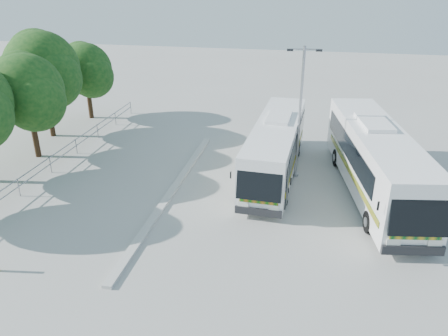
% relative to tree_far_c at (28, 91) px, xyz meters
% --- Properties ---
extents(ground, '(100.00, 100.00, 0.00)m').
position_rel_tree_far_c_xyz_m(ground, '(12.12, -5.10, -4.26)').
color(ground, '#A1A19C').
rests_on(ground, ground).
extents(kerb_divider, '(0.40, 16.00, 0.15)m').
position_rel_tree_far_c_xyz_m(kerb_divider, '(9.82, -3.10, -4.18)').
color(kerb_divider, '#B2B2AD').
rests_on(kerb_divider, ground).
extents(railing, '(0.06, 22.00, 1.00)m').
position_rel_tree_far_c_xyz_m(railing, '(2.12, -1.10, -3.52)').
color(railing, gray).
rests_on(railing, ground).
extents(tree_far_c, '(4.97, 4.69, 6.49)m').
position_rel_tree_far_c_xyz_m(tree_far_c, '(0.00, 0.00, 0.00)').
color(tree_far_c, '#382314').
rests_on(tree_far_c, ground).
extents(tree_far_d, '(5.62, 5.30, 7.33)m').
position_rel_tree_far_c_xyz_m(tree_far_d, '(-1.19, 3.70, 0.56)').
color(tree_far_d, '#382314').
rests_on(tree_far_d, ground).
extents(tree_far_e, '(4.54, 4.28, 5.92)m').
position_rel_tree_far_c_xyz_m(tree_far_e, '(-0.51, 8.20, -0.37)').
color(tree_far_e, '#382314').
rests_on(tree_far_e, ground).
extents(coach_main, '(2.82, 11.25, 3.10)m').
position_rel_tree_far_c_xyz_m(coach_main, '(14.97, 0.34, -2.56)').
color(coach_main, white).
rests_on(coach_main, ground).
extents(coach_adjacent, '(4.48, 12.76, 3.48)m').
position_rel_tree_far_c_xyz_m(coach_adjacent, '(20.22, -0.98, -2.35)').
color(coach_adjacent, white).
rests_on(coach_adjacent, ground).
extents(lamppost, '(1.80, 0.35, 7.35)m').
position_rel_tree_far_c_xyz_m(lamppost, '(16.18, 0.29, -0.20)').
color(lamppost, '#93959C').
rests_on(lamppost, ground).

